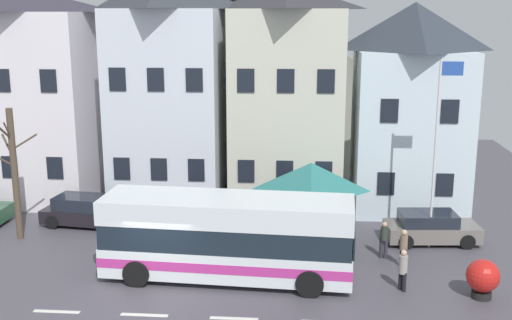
{
  "coord_description": "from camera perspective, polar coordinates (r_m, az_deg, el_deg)",
  "views": [
    {
      "loc": [
        5.26,
        -20.05,
        9.77
      ],
      "look_at": [
        3.22,
        4.91,
        3.9
      ],
      "focal_mm": 44.02,
      "sensor_mm": 36.0,
      "label": 1
    }
  ],
  "objects": [
    {
      "name": "transit_bus",
      "position": [
        23.61,
        -2.6,
        -7.1
      ],
      "size": [
        9.48,
        3.14,
        3.14
      ],
      "rotation": [
        0.0,
        0.0,
        -0.06
      ],
      "color": "white",
      "rests_on": "ground_plane"
    },
    {
      "name": "townhouse_02",
      "position": [
        33.19,
        -7.76,
        6.68
      ],
      "size": [
        5.51,
        6.38,
        12.15
      ],
      "color": "silver",
      "rests_on": "ground_plane"
    },
    {
      "name": "hilltop_castle",
      "position": [
        55.63,
        -2.23,
        10.08
      ],
      "size": [
        39.98,
        39.98,
        22.47
      ],
      "color": "#606055",
      "rests_on": "ground_plane"
    },
    {
      "name": "pedestrian_00",
      "position": [
        23.41,
        13.22,
        -9.54
      ],
      "size": [
        0.32,
        0.32,
        1.55
      ],
      "color": "black",
      "rests_on": "ground_plane"
    },
    {
      "name": "townhouse_01",
      "position": [
        35.84,
        -19.53,
        5.63
      ],
      "size": [
        6.91,
        6.85,
        11.04
      ],
      "color": "white",
      "rests_on": "ground_plane"
    },
    {
      "name": "bare_tree_00",
      "position": [
        29.2,
        -21.13,
        -1.0
      ],
      "size": [
        2.2,
        1.69,
        5.84
      ],
      "color": "brown",
      "rests_on": "ground_plane"
    },
    {
      "name": "parked_car_01",
      "position": [
        28.5,
        15.58,
        -5.95
      ],
      "size": [
        4.1,
        2.13,
        1.35
      ],
      "rotation": [
        0.0,
        0.0,
        0.09
      ],
      "color": "slate",
      "rests_on": "ground_plane"
    },
    {
      "name": "pedestrian_01",
      "position": [
        25.46,
        13.26,
        -7.67
      ],
      "size": [
        0.3,
        0.32,
        1.55
      ],
      "color": "black",
      "rests_on": "ground_plane"
    },
    {
      "name": "parked_car_00",
      "position": [
        30.71,
        -15.29,
        -4.5
      ],
      "size": [
        4.16,
        2.22,
        1.41
      ],
      "rotation": [
        0.0,
        0.0,
        -0.12
      ],
      "color": "black",
      "rests_on": "ground_plane"
    },
    {
      "name": "flagpole",
      "position": [
        26.94,
        16.16,
        1.51
      ],
      "size": [
        0.95,
        0.1,
        7.96
      ],
      "color": "silver",
      "rests_on": "ground_plane"
    },
    {
      "name": "bus_shelter",
      "position": [
        26.77,
        5.03,
        -1.55
      ],
      "size": [
        3.6,
        3.6,
        3.6
      ],
      "color": "#473D33",
      "rests_on": "ground_plane"
    },
    {
      "name": "ground_plane",
      "position": [
        22.93,
        -9.26,
        -12.29
      ],
      "size": [
        40.0,
        60.0,
        0.07
      ],
      "color": "#4C4952"
    },
    {
      "name": "pedestrian_02",
      "position": [
        26.23,
        11.54,
        -7.01
      ],
      "size": [
        0.33,
        0.29,
        1.55
      ],
      "color": "#2D2D38",
      "rests_on": "ground_plane"
    },
    {
      "name": "public_bench",
      "position": [
        29.83,
        5.16,
        -5.03
      ],
      "size": [
        1.44,
        0.48,
        0.87
      ],
      "color": "brown",
      "rests_on": "ground_plane"
    },
    {
      "name": "townhouse_03",
      "position": [
        32.69,
        2.91,
        5.9
      ],
      "size": [
        5.56,
        6.78,
        11.26
      ],
      "color": "beige",
      "rests_on": "ground_plane"
    },
    {
      "name": "harbour_buoy",
      "position": [
        23.65,
        19.91,
        -9.98
      ],
      "size": [
        1.16,
        1.16,
        1.41
      ],
      "color": "black",
      "rests_on": "ground_plane"
    },
    {
      "name": "townhouse_04",
      "position": [
        32.4,
        13.84,
        4.62
      ],
      "size": [
        5.45,
        5.28,
        10.31
      ],
      "color": "silver",
      "rests_on": "ground_plane"
    }
  ]
}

